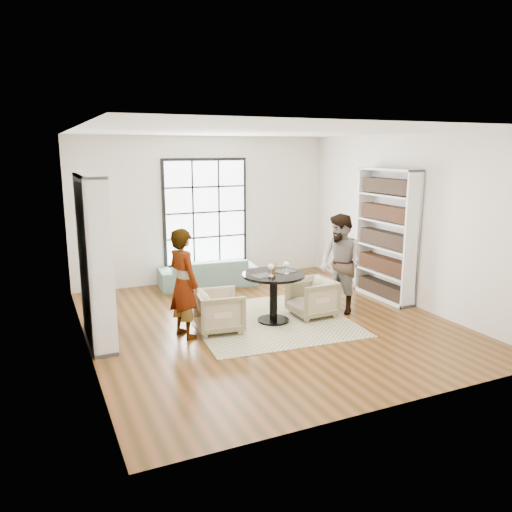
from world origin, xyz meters
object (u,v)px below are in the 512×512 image
person_right (341,264)px  flower_centerpiece (272,267)px  wine_glass_left (271,267)px  sofa (208,272)px  armchair_right (312,298)px  pedestal_table (274,287)px  armchair_left (219,311)px  wine_glass_right (287,265)px  person_left (184,283)px

person_right → flower_centerpiece: person_right is taller
wine_glass_left → sofa: bearing=93.3°
sofa → armchair_right: size_ratio=2.81×
pedestal_table → armchair_left: size_ratio=1.44×
person_right → armchair_left: bearing=-99.2°
armchair_left → wine_glass_left: bearing=-89.8°
armchair_left → flower_centerpiece: size_ratio=3.44×
pedestal_table → armchair_left: (-0.93, -0.03, -0.26)m
armchair_left → wine_glass_right: (1.12, -0.06, 0.63)m
sofa → pedestal_table: bearing=101.5°
pedestal_table → person_right: 1.28m
armchair_right → person_right: bearing=88.9°
armchair_right → person_left: 2.25m
sofa → armchair_right: armchair_right is taller
pedestal_table → flower_centerpiece: 0.32m
person_left → person_right: person_right is taller
sofa → wine_glass_right: (0.44, -2.56, 0.66)m
person_right → wine_glass_right: (-1.07, -0.08, 0.10)m
pedestal_table → person_left: size_ratio=0.61×
armchair_left → person_right: size_ratio=0.41×
sofa → wine_glass_right: bearing=105.4°
armchair_left → person_right: (2.19, 0.02, 0.53)m
armchair_right → person_left: bearing=-90.6°
armchair_right → flower_centerpiece: bearing=-94.0°
flower_centerpiece → armchair_right: bearing=-2.9°
sofa → flower_centerpiece: 2.53m
armchair_left → wine_glass_left: 1.04m
sofa → armchair_left: armchair_left is taller
armchair_right → wine_glass_right: size_ratio=3.43×
wine_glass_left → person_left: bearing=175.7°
armchair_left → person_left: person_left is taller
person_left → wine_glass_right: person_left is taller
armchair_right → sofa: bearing=-159.8°
armchair_left → person_right: person_right is taller
person_right → flower_centerpiece: (-1.27, 0.04, 0.06)m
person_right → pedestal_table: bearing=-100.2°
armchair_left → person_right: 2.25m
armchair_left → flower_centerpiece: (0.92, 0.05, 0.58)m
pedestal_table → flower_centerpiece: flower_centerpiece is taller
wine_glass_right → armchair_left: bearing=177.1°
armchair_right → person_right: size_ratio=0.41×
armchair_left → pedestal_table: bearing=-80.9°
armchair_right → wine_glass_right: wine_glass_right is taller
sofa → armchair_left: (-0.68, -2.50, 0.03)m
person_left → person_right: (2.74, 0.02, 0.03)m
pedestal_table → flower_centerpiece: size_ratio=4.97×
flower_centerpiece → wine_glass_left: bearing=-122.5°
pedestal_table → armchair_right: 0.75m
armchair_right → wine_glass_left: size_ratio=3.45×
armchair_left → wine_glass_right: size_ratio=3.43×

